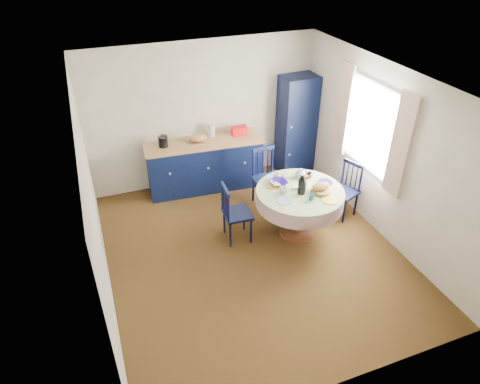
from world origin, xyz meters
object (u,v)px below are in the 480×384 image
object	(u,v)px
kitchen_counter	(204,164)
mug_b	(311,197)
chair_left	(235,213)
chair_right	(345,190)
dining_table	(300,197)
mug_a	(284,190)
mug_d	(276,176)
mug_c	(308,175)
chair_far	(266,177)
cobalt_bowl	(278,183)
pantry_cabinet	(296,125)

from	to	relation	value
kitchen_counter	mug_b	bearing A→B (deg)	-61.60
chair_left	chair_right	bearing A→B (deg)	-87.15
kitchen_counter	chair_right	distance (m)	2.43
dining_table	mug_a	xyz separation A→B (m)	(-0.26, 0.03, 0.17)
chair_right	mug_a	world-z (taller)	chair_right
kitchen_counter	mug_b	world-z (taller)	kitchen_counter
chair_right	kitchen_counter	bearing A→B (deg)	-152.49
mug_d	mug_c	bearing A→B (deg)	-16.91
chair_left	dining_table	bearing A→B (deg)	-99.85
chair_left	chair_right	world-z (taller)	chair_left
chair_right	mug_a	size ratio (longest dim) A/B	8.02
dining_table	mug_b	distance (m)	0.32
chair_far	mug_b	distance (m)	1.27
dining_table	kitchen_counter	bearing A→B (deg)	117.24
chair_far	cobalt_bowl	size ratio (longest dim) A/B	3.84
mug_b	pantry_cabinet	bearing A→B (deg)	68.42
chair_left	mug_a	size ratio (longest dim) A/B	8.19
dining_table	mug_d	distance (m)	0.49
pantry_cabinet	mug_c	bearing A→B (deg)	-112.99
mug_b	chair_left	bearing A→B (deg)	152.94
mug_a	cobalt_bowl	world-z (taller)	mug_a
chair_left	chair_right	distance (m)	1.86
chair_far	mug_b	bearing A→B (deg)	-88.26
kitchen_counter	pantry_cabinet	bearing A→B (deg)	5.11
chair_right	mug_b	bearing A→B (deg)	-83.83
chair_left	chair_far	distance (m)	1.10
pantry_cabinet	dining_table	distance (m)	2.04
dining_table	mug_a	size ratio (longest dim) A/B	11.31
pantry_cabinet	mug_c	world-z (taller)	pantry_cabinet
kitchen_counter	mug_b	xyz separation A→B (m)	(0.94, -2.06, 0.35)
chair_far	mug_c	world-z (taller)	chair_far
mug_a	mug_b	world-z (taller)	mug_a
dining_table	mug_b	world-z (taller)	dining_table
chair_right	mug_c	xyz separation A→B (m)	(-0.66, 0.07, 0.36)
chair_right	mug_b	size ratio (longest dim) A/B	10.22
pantry_cabinet	mug_d	size ratio (longest dim) A/B	16.74
dining_table	cobalt_bowl	bearing A→B (deg)	132.35
mug_c	chair_right	bearing A→B (deg)	-6.01
mug_c	cobalt_bowl	bearing A→B (deg)	-177.83
chair_right	cobalt_bowl	bearing A→B (deg)	-114.29
pantry_cabinet	mug_a	distance (m)	2.12
chair_far	mug_a	distance (m)	0.98
pantry_cabinet	mug_b	size ratio (longest dim) A/B	20.43
mug_c	mug_d	xyz separation A→B (m)	(-0.46, 0.14, 0.00)
dining_table	mug_c	distance (m)	0.42
cobalt_bowl	mug_d	bearing A→B (deg)	78.48
kitchen_counter	dining_table	distance (m)	2.02
mug_b	cobalt_bowl	world-z (taller)	mug_b
chair_right	cobalt_bowl	size ratio (longest dim) A/B	3.55
pantry_cabinet	mug_d	xyz separation A→B (m)	(-1.05, -1.42, -0.08)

